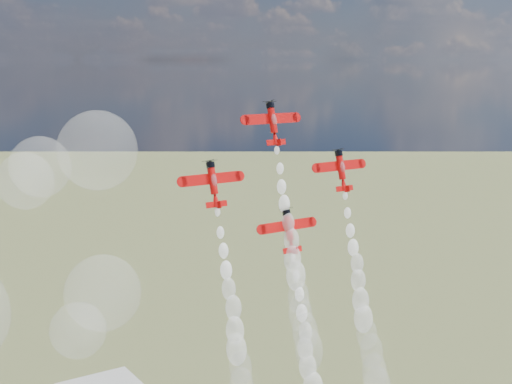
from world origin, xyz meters
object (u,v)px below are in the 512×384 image
Objects in this scene: plane_left at (213,183)px; plane_slot at (289,230)px; plane_right at (341,169)px; plane_lead at (273,122)px.

plane_slot is at bearing -10.76° from plane_left.
plane_lead is at bearing 169.24° from plane_right.
plane_right is at bearing -10.76° from plane_lead.
plane_right is at bearing 0.00° from plane_left.
plane_left is at bearing 180.00° from plane_right.
plane_left is (-15.89, -3.02, -10.70)m from plane_lead.
plane_slot is (-15.89, -3.02, -10.70)m from plane_right.
plane_lead is 22.24m from plane_slot.
plane_lead reaches higher than plane_left.
plane_right is (15.89, -3.02, -10.70)m from plane_lead.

